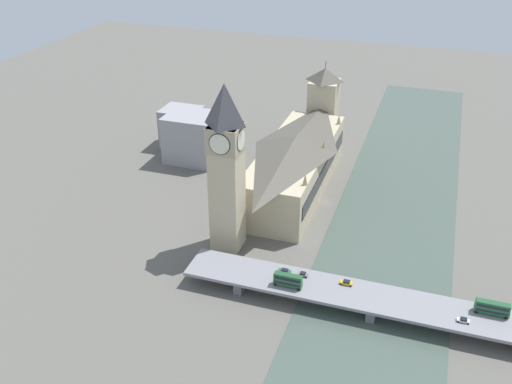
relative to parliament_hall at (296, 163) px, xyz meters
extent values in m
plane|color=#605E56|center=(-16.91, 8.00, -13.68)|extent=(600.00, 600.00, 0.00)
cube|color=#47564C|center=(-48.53, 8.00, -13.53)|extent=(51.23, 360.00, 0.30)
cube|color=#C1B28E|center=(0.06, 0.00, -2.80)|extent=(27.94, 90.63, 21.77)
cube|color=black|center=(-14.06, 0.00, -1.71)|extent=(0.40, 83.38, 6.53)
pyramid|color=#514C42|center=(0.06, 0.00, 10.97)|extent=(27.38, 88.82, 5.77)
cone|color=tan|center=(-12.91, -34.44, 10.58)|extent=(2.20, 2.20, 5.00)
cone|color=tan|center=(-12.91, 0.00, 10.58)|extent=(2.20, 2.20, 5.00)
cone|color=tan|center=(-12.91, 34.44, 10.58)|extent=(2.20, 2.20, 5.00)
cube|color=#C1B28E|center=(12.90, 54.94, 12.44)|extent=(11.26, 11.26, 52.25)
cube|color=tan|center=(12.90, 54.94, 33.50)|extent=(11.93, 11.93, 10.13)
cylinder|color=black|center=(7.10, 54.94, 33.50)|extent=(0.50, 8.31, 8.31)
cylinder|color=silver|center=(6.98, 54.94, 33.50)|extent=(0.62, 7.69, 7.69)
cylinder|color=black|center=(18.71, 54.94, 33.50)|extent=(0.50, 8.31, 8.31)
cylinder|color=silver|center=(18.82, 54.94, 33.50)|extent=(0.62, 7.69, 7.69)
cylinder|color=black|center=(12.90, 49.14, 33.50)|extent=(8.31, 0.50, 8.31)
cylinder|color=silver|center=(12.90, 49.02, 33.50)|extent=(7.69, 0.62, 7.69)
cylinder|color=black|center=(12.90, 60.75, 33.50)|extent=(8.31, 0.50, 8.31)
cylinder|color=silver|center=(12.90, 60.86, 33.50)|extent=(7.69, 0.62, 7.69)
pyramid|color=#424247|center=(12.90, 54.94, 46.40)|extent=(11.48, 11.48, 15.67)
cube|color=#C1B28E|center=(0.06, -56.88, 4.38)|extent=(15.13, 15.13, 36.13)
pyramid|color=#514C42|center=(0.06, -56.88, 25.85)|extent=(15.13, 15.13, 6.81)
cylinder|color=#333338|center=(0.06, -56.88, 31.26)|extent=(0.30, 0.30, 4.00)
cube|color=slate|center=(-48.53, 76.81, -11.28)|extent=(3.00, 14.00, 4.81)
cube|color=slate|center=(-1.47, 76.81, -11.28)|extent=(3.00, 14.00, 4.81)
cube|color=gray|center=(-48.53, 76.81, -8.27)|extent=(134.45, 16.47, 1.20)
cube|color=#235B33|center=(-85.81, 73.24, -6.30)|extent=(10.89, 2.55, 1.89)
cube|color=black|center=(-85.81, 73.24, -5.92)|extent=(9.80, 2.61, 0.83)
cube|color=#235B33|center=(-85.81, 73.24, -4.25)|extent=(10.67, 2.55, 2.22)
cube|color=black|center=(-85.81, 73.24, -4.13)|extent=(9.80, 2.61, 1.06)
cube|color=#1E4E2B|center=(-85.81, 73.24, -3.06)|extent=(10.56, 2.43, 0.16)
cylinder|color=black|center=(-81.22, 72.07, -7.13)|extent=(1.07, 0.28, 1.07)
cylinder|color=black|center=(-81.22, 74.41, -7.13)|extent=(1.07, 0.28, 1.07)
cylinder|color=black|center=(-90.29, 72.07, -7.13)|extent=(1.07, 0.28, 1.07)
cylinder|color=black|center=(-90.29, 74.41, -7.13)|extent=(1.07, 0.28, 1.07)
cube|color=#235B33|center=(-19.12, 80.43, -6.25)|extent=(10.10, 2.45, 1.98)
cube|color=black|center=(-19.12, 80.43, -5.85)|extent=(9.09, 2.51, 0.87)
cube|color=#235B33|center=(-19.12, 80.43, -4.10)|extent=(9.90, 2.45, 2.33)
cube|color=black|center=(-19.12, 80.43, -3.98)|extent=(9.09, 2.51, 1.12)
cube|color=#1E4E2B|center=(-19.12, 80.43, -2.85)|extent=(9.80, 2.33, 0.16)
cylinder|color=black|center=(-14.93, 79.31, -7.13)|extent=(1.07, 0.28, 1.07)
cylinder|color=black|center=(-14.93, 81.54, -7.13)|extent=(1.07, 0.28, 1.07)
cylinder|color=black|center=(-23.21, 79.31, -7.13)|extent=(1.07, 0.28, 1.07)
cylinder|color=black|center=(-23.21, 81.54, -7.13)|extent=(1.07, 0.28, 1.07)
cube|color=#2D5638|center=(-15.81, 73.25, -7.10)|extent=(4.66, 1.80, 0.64)
cube|color=black|center=(-15.95, 73.25, -6.52)|extent=(2.43, 1.62, 0.50)
cylinder|color=black|center=(-13.97, 72.44, -7.32)|extent=(0.70, 0.22, 0.70)
cylinder|color=black|center=(-13.97, 74.06, -7.32)|extent=(0.70, 0.22, 0.70)
cylinder|color=black|center=(-17.66, 72.44, -7.32)|extent=(0.70, 0.22, 0.70)
cylinder|color=black|center=(-17.66, 74.06, -7.32)|extent=(0.70, 0.22, 0.70)
cube|color=gold|center=(-38.20, 72.95, -7.07)|extent=(4.37, 1.87, 0.71)
cube|color=black|center=(-38.33, 72.95, -6.42)|extent=(2.27, 1.68, 0.60)
cylinder|color=black|center=(-36.48, 72.10, -7.34)|extent=(0.67, 0.22, 0.67)
cylinder|color=black|center=(-36.48, 73.79, -7.34)|extent=(0.67, 0.22, 0.67)
cylinder|color=black|center=(-39.92, 72.10, -7.34)|extent=(0.67, 0.22, 0.67)
cylinder|color=black|center=(-39.92, 73.79, -7.34)|extent=(0.67, 0.22, 0.67)
cube|color=slate|center=(-22.55, 73.10, -7.11)|extent=(3.80, 1.87, 0.65)
cube|color=black|center=(-22.67, 73.10, -6.50)|extent=(1.98, 1.68, 0.55)
cylinder|color=black|center=(-21.12, 72.25, -7.34)|extent=(0.66, 0.22, 0.66)
cylinder|color=black|center=(-21.12, 73.94, -7.34)|extent=(0.66, 0.22, 0.66)
cylinder|color=black|center=(-23.99, 72.25, -7.34)|extent=(0.66, 0.22, 0.66)
cylinder|color=black|center=(-23.99, 73.94, -7.34)|extent=(0.66, 0.22, 0.66)
cube|color=silver|center=(-77.27, 80.08, -7.16)|extent=(3.94, 1.81, 0.56)
cube|color=black|center=(-77.39, 80.08, -6.59)|extent=(2.05, 1.63, 0.57)
cylinder|color=black|center=(-75.75, 79.27, -7.35)|extent=(0.64, 0.22, 0.64)
cylinder|color=black|center=(-75.75, 80.89, -7.35)|extent=(0.64, 0.22, 0.64)
cylinder|color=black|center=(-78.79, 79.27, -7.35)|extent=(0.64, 0.22, 0.64)
cylinder|color=black|center=(-78.79, 80.89, -7.35)|extent=(0.64, 0.22, 0.64)
cube|color=#939399|center=(72.49, -29.92, -3.04)|extent=(20.95, 17.71, 21.28)
cube|color=#939399|center=(58.90, -14.91, -1.25)|extent=(27.05, 22.49, 24.88)
camera|label=1|loc=(-58.96, 233.71, 116.59)|focal=40.00mm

